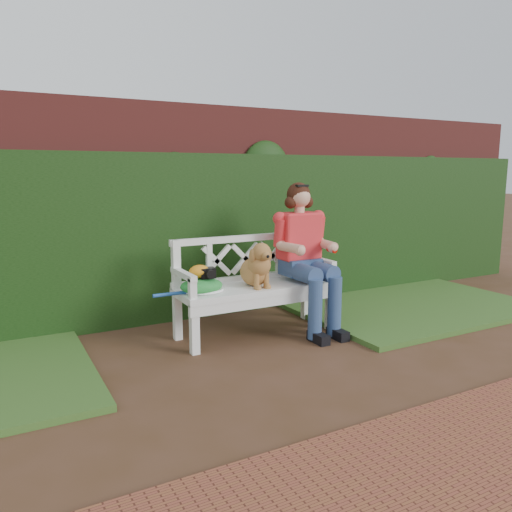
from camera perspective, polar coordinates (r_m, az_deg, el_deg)
name	(u,v)px	position (r m, az deg, el deg)	size (l,w,h in m)	color
ground	(260,374)	(3.90, 0.45, -13.31)	(60.00, 60.00, 0.00)	#442B18
brick_wall	(173,212)	(5.35, -9.46, 5.02)	(10.00, 0.30, 2.20)	maroon
ivy_hedge	(181,238)	(5.17, -8.58, 2.10)	(10.00, 0.18, 1.70)	#203F15
grass_right	(406,304)	(5.97, 16.73, -5.26)	(2.60, 2.00, 0.05)	#2E511E
brick_paving	(420,488)	(2.77, 18.25, -23.85)	(4.00, 1.20, 0.03)	brown
garden_bench	(256,310)	(4.70, 0.00, -6.14)	(1.58, 0.60, 0.48)	white
seated_woman	(302,257)	(4.83, 5.23, -0.16)	(0.59, 0.79, 1.40)	#FB2A56
dog	(256,264)	(4.53, 0.01, -0.90)	(0.28, 0.38, 0.42)	brown
tennis_racket	(201,290)	(4.38, -6.31, -3.92)	(0.67, 0.28, 0.03)	white
green_bag	(201,285)	(4.35, -6.25, -3.36)	(0.38, 0.29, 0.13)	#1A8919
camera_item	(207,273)	(4.34, -5.59, -1.92)	(0.13, 0.10, 0.09)	black
baseball_glove	(199,271)	(4.33, -6.50, -1.77)	(0.18, 0.14, 0.12)	orange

